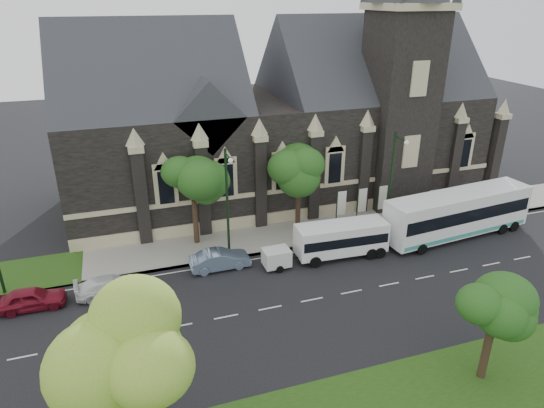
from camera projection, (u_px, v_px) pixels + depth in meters
name	position (u px, v px, depth m)	size (l,w,h in m)	color
ground	(312.00, 300.00, 32.72)	(160.00, 160.00, 0.00)	black
sidewalk	(269.00, 237.00, 40.96)	(80.00, 5.00, 0.15)	gray
museum	(289.00, 116.00, 47.26)	(40.00, 17.70, 29.90)	black
tree_park_near	(130.00, 341.00, 19.13)	(4.42, 4.42, 8.56)	black
tree_park_east	(497.00, 303.00, 24.54)	(3.40, 3.40, 6.28)	black
tree_walk_right	(300.00, 166.00, 40.63)	(4.08, 4.08, 7.80)	black
tree_walk_left	(195.00, 178.00, 38.07)	(3.91, 3.91, 7.64)	black
street_lamp_near	(392.00, 179.00, 39.72)	(0.36, 1.88, 9.00)	black
street_lamp_mid	(228.00, 200.00, 35.69)	(0.36, 1.88, 9.00)	black
banner_flag_left	(340.00, 206.00, 41.41)	(0.90, 0.10, 4.00)	black
banner_flag_center	(361.00, 203.00, 41.98)	(0.90, 0.10, 4.00)	black
banner_flag_right	(381.00, 200.00, 42.56)	(0.90, 0.10, 4.00)	black
tour_coach	(458.00, 213.00, 40.58)	(13.78, 4.22, 3.96)	white
shuttle_bus	(341.00, 238.00, 37.60)	(7.32, 2.86, 2.78)	white
box_trailer	(276.00, 257.00, 36.24)	(2.91, 1.71, 1.55)	silver
sedan	(220.00, 260.00, 36.21)	(1.59, 4.56, 1.50)	#778DAC
car_far_red	(31.00, 299.00, 31.58)	(1.73, 4.31, 1.47)	maroon
car_far_white	(110.00, 286.00, 33.12)	(1.85, 4.56, 1.32)	white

